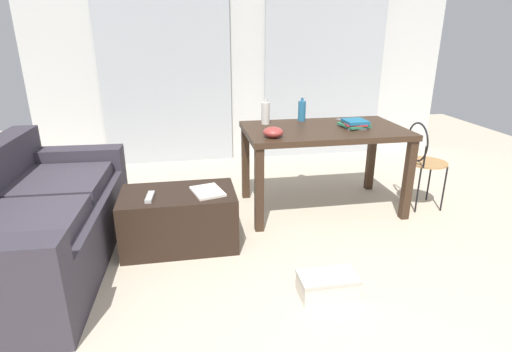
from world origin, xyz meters
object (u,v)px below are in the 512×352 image
at_px(shoebox, 328,285).
at_px(wire_chair, 422,155).
at_px(craft_table, 324,139).
at_px(scissors, 341,120).
at_px(magazine, 207,191).
at_px(coffee_table, 179,219).
at_px(bottle_near, 302,111).
at_px(couch, 32,224).
at_px(tv_remote_primary, 150,197).
at_px(bowl, 273,132).
at_px(bottle_far, 266,113).
at_px(book_stack, 354,124).

bearing_deg(shoebox, wire_chair, 41.88).
relative_size(craft_table, scissors, 13.48).
bearing_deg(craft_table, wire_chair, -9.35).
bearing_deg(shoebox, magazine, 131.28).
xyz_separation_m(coffee_table, shoebox, (0.92, -0.83, -0.15)).
bearing_deg(craft_table, bottle_near, 109.63).
bearing_deg(craft_table, couch, -165.87).
relative_size(craft_table, tv_remote_primary, 7.65).
distance_m(couch, scissors, 2.76).
bearing_deg(coffee_table, shoebox, -42.09).
height_order(craft_table, scissors, scissors).
relative_size(bottle_near, shoebox, 0.59).
distance_m(bottle_near, scissors, 0.40).
bearing_deg(wire_chair, couch, -172.31).
bearing_deg(scissors, wire_chair, -33.73).
distance_m(couch, bowl, 1.89).
bearing_deg(scissors, bottle_near, 172.26).
height_order(bowl, shoebox, bowl).
distance_m(bottle_near, shoebox, 1.84).
xyz_separation_m(craft_table, wire_chair, (0.90, -0.15, -0.16)).
distance_m(bowl, tv_remote_primary, 1.10).
xyz_separation_m(tv_remote_primary, shoebox, (1.11, -0.74, -0.38)).
bearing_deg(wire_chair, coffee_table, -171.33).
height_order(couch, shoebox, couch).
height_order(wire_chair, shoebox, wire_chair).
distance_m(bottle_far, magazine, 1.07).
xyz_separation_m(coffee_table, tv_remote_primary, (-0.20, -0.08, 0.23)).
relative_size(book_stack, magazine, 1.00).
relative_size(tv_remote_primary, shoebox, 0.50).
height_order(bottle_far, tv_remote_primary, bottle_far).
bearing_deg(tv_remote_primary, scissors, 30.34).
xyz_separation_m(coffee_table, scissors, (1.58, 0.76, 0.55)).
xyz_separation_m(magazine, shoebox, (0.69, -0.79, -0.37)).
xyz_separation_m(coffee_table, wire_chair, (2.21, 0.34, 0.29)).
xyz_separation_m(wire_chair, book_stack, (-0.64, 0.11, 0.30)).
bearing_deg(wire_chair, bottle_far, 164.04).
relative_size(bottle_near, book_stack, 0.80).
bearing_deg(bottle_far, shoebox, -86.63).
distance_m(couch, shoebox, 2.07).
height_order(craft_table, bottle_far, bottle_far).
distance_m(tv_remote_primary, magazine, 0.42).
distance_m(bottle_near, bottle_far, 0.38).
bearing_deg(couch, magazine, 2.74).
xyz_separation_m(craft_table, book_stack, (0.26, -0.04, 0.13)).
relative_size(bowl, magazine, 0.61).
xyz_separation_m(bottle_far, shoebox, (0.09, -1.56, -0.80)).
bearing_deg(wire_chair, tv_remote_primary, -170.14).
height_order(couch, coffee_table, couch).
relative_size(scissors, tv_remote_primary, 0.57).
height_order(couch, bowl, bowl).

